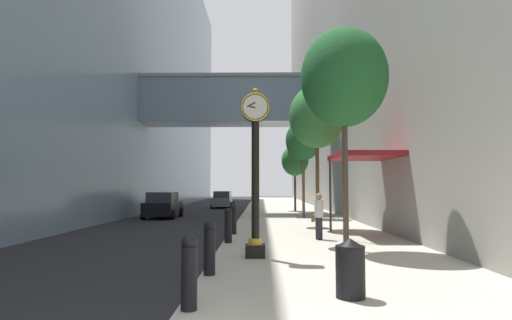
{
  "coord_description": "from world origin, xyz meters",
  "views": [
    {
      "loc": [
        1.37,
        -4.16,
        2.12
      ],
      "look_at": [
        1.01,
        23.92,
        3.85
      ],
      "focal_mm": 29.73,
      "sensor_mm": 36.0,
      "label": 1
    }
  ],
  "objects_px": {
    "car_grey_mid": "(223,200)",
    "bollard_fifth": "(233,219)",
    "street_tree_mid_near": "(317,117)",
    "pedestrian_walking": "(319,215)",
    "street_tree_mid_far": "(303,141)",
    "car_black_near": "(163,206)",
    "bollard_nearest": "(189,270)",
    "trash_bin": "(350,267)",
    "bollard_fourth": "(228,225)",
    "bollard_second": "(210,246)",
    "street_clock": "(255,163)",
    "street_tree_near": "(344,78)",
    "street_tree_far": "(295,161)"
  },
  "relations": [
    {
      "from": "street_clock",
      "to": "street_tree_near",
      "type": "xyz_separation_m",
      "value": [
        2.82,
        1.45,
        2.8
      ]
    },
    {
      "from": "pedestrian_walking",
      "to": "car_grey_mid",
      "type": "bearing_deg",
      "value": 103.11
    },
    {
      "from": "bollard_fifth",
      "to": "street_tree_mid_far",
      "type": "relative_size",
      "value": 0.2
    },
    {
      "from": "trash_bin",
      "to": "bollard_fourth",
      "type": "bearing_deg",
      "value": 110.72
    },
    {
      "from": "bollard_fifth",
      "to": "street_tree_mid_near",
      "type": "relative_size",
      "value": 0.18
    },
    {
      "from": "street_tree_mid_far",
      "to": "trash_bin",
      "type": "relative_size",
      "value": 5.86
    },
    {
      "from": "street_tree_near",
      "to": "trash_bin",
      "type": "relative_size",
      "value": 6.71
    },
    {
      "from": "bollard_second",
      "to": "street_tree_mid_near",
      "type": "distance_m",
      "value": 12.07
    },
    {
      "from": "street_clock",
      "to": "bollard_nearest",
      "type": "height_order",
      "value": "street_clock"
    },
    {
      "from": "bollard_second",
      "to": "bollard_fourth",
      "type": "bearing_deg",
      "value": 90.0
    },
    {
      "from": "bollard_fifth",
      "to": "street_tree_near",
      "type": "height_order",
      "value": "street_tree_near"
    },
    {
      "from": "bollard_fourth",
      "to": "pedestrian_walking",
      "type": "distance_m",
      "value": 3.46
    },
    {
      "from": "street_clock",
      "to": "pedestrian_walking",
      "type": "xyz_separation_m",
      "value": [
        2.31,
        4.0,
        -1.73
      ]
    },
    {
      "from": "street_tree_mid_far",
      "to": "street_tree_near",
      "type": "bearing_deg",
      "value": -90.0
    },
    {
      "from": "pedestrian_walking",
      "to": "car_grey_mid",
      "type": "height_order",
      "value": "pedestrian_walking"
    },
    {
      "from": "street_clock",
      "to": "bollard_fifth",
      "type": "height_order",
      "value": "street_clock"
    },
    {
      "from": "street_tree_mid_near",
      "to": "car_grey_mid",
      "type": "distance_m",
      "value": 22.68
    },
    {
      "from": "street_tree_near",
      "to": "trash_bin",
      "type": "height_order",
      "value": "street_tree_near"
    },
    {
      "from": "street_clock",
      "to": "street_tree_near",
      "type": "relative_size",
      "value": 0.68
    },
    {
      "from": "bollard_fourth",
      "to": "bollard_fifth",
      "type": "relative_size",
      "value": 1.0
    },
    {
      "from": "street_tree_mid_far",
      "to": "car_black_near",
      "type": "distance_m",
      "value": 10.17
    },
    {
      "from": "street_tree_mid_far",
      "to": "street_tree_far",
      "type": "xyz_separation_m",
      "value": [
        0.0,
        6.66,
        -0.87
      ]
    },
    {
      "from": "trash_bin",
      "to": "car_grey_mid",
      "type": "distance_m",
      "value": 34.06
    },
    {
      "from": "bollard_second",
      "to": "car_grey_mid",
      "type": "height_order",
      "value": "car_grey_mid"
    },
    {
      "from": "trash_bin",
      "to": "bollard_nearest",
      "type": "bearing_deg",
      "value": -164.08
    },
    {
      "from": "bollard_fourth",
      "to": "trash_bin",
      "type": "xyz_separation_m",
      "value": [
        2.75,
        -7.26,
        -0.1
      ]
    },
    {
      "from": "pedestrian_walking",
      "to": "car_black_near",
      "type": "relative_size",
      "value": 0.43
    },
    {
      "from": "car_grey_mid",
      "to": "bollard_fifth",
      "type": "bearing_deg",
      "value": -83.72
    },
    {
      "from": "bollard_fifth",
      "to": "pedestrian_walking",
      "type": "xyz_separation_m",
      "value": [
        3.3,
        -1.68,
        0.27
      ]
    },
    {
      "from": "bollard_second",
      "to": "street_tree_far",
      "type": "distance_m",
      "value": 24.32
    },
    {
      "from": "bollard_fifth",
      "to": "street_tree_mid_far",
      "type": "height_order",
      "value": "street_tree_mid_far"
    },
    {
      "from": "street_tree_mid_near",
      "to": "trash_bin",
      "type": "xyz_separation_m",
      "value": [
        -1.06,
        -12.37,
        -4.73
      ]
    },
    {
      "from": "street_clock",
      "to": "bollard_second",
      "type": "height_order",
      "value": "street_clock"
    },
    {
      "from": "street_clock",
      "to": "bollard_fourth",
      "type": "bearing_deg",
      "value": 108.33
    },
    {
      "from": "street_tree_near",
      "to": "bollard_second",
      "type": "bearing_deg",
      "value": -134.93
    },
    {
      "from": "bollard_fourth",
      "to": "bollard_fifth",
      "type": "bearing_deg",
      "value": 90.0
    },
    {
      "from": "bollard_fourth",
      "to": "car_grey_mid",
      "type": "bearing_deg",
      "value": 95.65
    },
    {
      "from": "car_black_near",
      "to": "car_grey_mid",
      "type": "xyz_separation_m",
      "value": [
        2.76,
        13.18,
        -0.04
      ]
    },
    {
      "from": "street_clock",
      "to": "street_tree_mid_near",
      "type": "relative_size",
      "value": 0.7
    },
    {
      "from": "street_clock",
      "to": "bollard_fourth",
      "type": "height_order",
      "value": "street_clock"
    },
    {
      "from": "bollard_fifth",
      "to": "bollard_nearest",
      "type": "bearing_deg",
      "value": -90.0
    },
    {
      "from": "bollard_nearest",
      "to": "trash_bin",
      "type": "xyz_separation_m",
      "value": [
        2.75,
        0.78,
        -0.1
      ]
    },
    {
      "from": "car_grey_mid",
      "to": "pedestrian_walking",
      "type": "bearing_deg",
      "value": -76.89
    },
    {
      "from": "bollard_fourth",
      "to": "car_grey_mid",
      "type": "height_order",
      "value": "car_grey_mid"
    },
    {
      "from": "bollard_fifth",
      "to": "car_black_near",
      "type": "distance_m",
      "value": 11.8
    },
    {
      "from": "trash_bin",
      "to": "car_black_near",
      "type": "bearing_deg",
      "value": 111.65
    },
    {
      "from": "bollard_fourth",
      "to": "car_grey_mid",
      "type": "xyz_separation_m",
      "value": [
        -2.61,
        26.37,
        0.02
      ]
    },
    {
      "from": "trash_bin",
      "to": "street_clock",
      "type": "bearing_deg",
      "value": 112.36
    },
    {
      "from": "bollard_fifth",
      "to": "street_tree_mid_far",
      "type": "bearing_deg",
      "value": 67.25
    },
    {
      "from": "street_tree_mid_far",
      "to": "bollard_fourth",
      "type": "bearing_deg",
      "value": -107.94
    }
  ]
}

